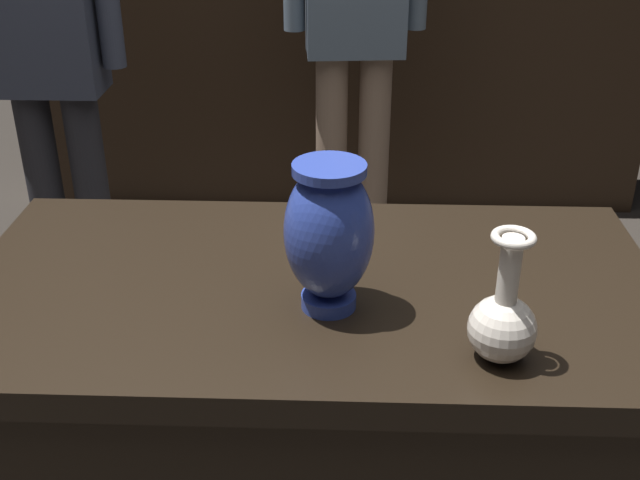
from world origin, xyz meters
name	(u,v)px	position (x,y,z in m)	size (l,w,h in m)	color
display_plinth	(313,456)	(0.00, 0.00, 0.40)	(1.20, 0.64, 0.80)	black
back_display_shelf	(336,86)	(0.00, 2.20, 0.49)	(2.60, 0.40, 0.99)	black
vase_centerpiece	(329,232)	(0.03, -0.08, 0.93)	(0.14, 0.14, 0.25)	#2D429E
vase_tall_behind	(503,320)	(0.28, -0.21, 0.86)	(0.10, 0.10, 0.20)	silver
visitor_center_back	(356,5)	(0.08, 1.47, 0.98)	(0.47, 0.21, 1.66)	#846B56
visitor_near_left	(45,42)	(-0.84, 1.13, 0.93)	(0.47, 0.18, 1.59)	#232328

